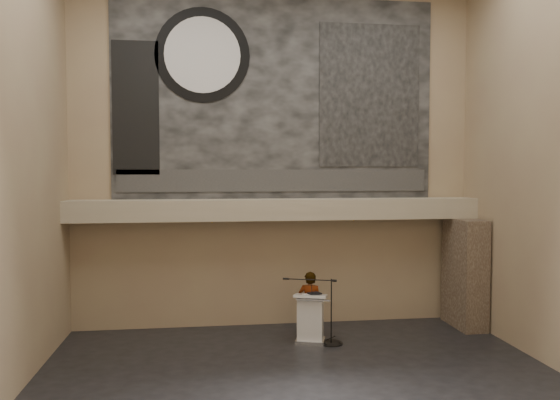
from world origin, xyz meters
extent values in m
plane|color=black|center=(0.00, 0.00, 0.00)|extent=(10.00, 10.00, 0.00)
cube|color=#8F745A|center=(0.00, 4.00, 4.25)|extent=(10.00, 0.02, 8.50)
cube|color=#8F745A|center=(0.00, -4.00, 4.25)|extent=(10.00, 0.02, 8.50)
cube|color=#8F745A|center=(-5.00, 0.00, 4.25)|extent=(0.02, 8.00, 8.50)
cube|color=gray|center=(0.00, 3.60, 2.95)|extent=(10.00, 0.80, 0.50)
cylinder|color=#B2893D|center=(-1.60, 3.55, 2.67)|extent=(0.04, 0.04, 0.06)
cylinder|color=#B2893D|center=(1.90, 3.55, 2.67)|extent=(0.04, 0.04, 0.06)
cube|color=black|center=(0.00, 3.97, 5.70)|extent=(8.00, 0.05, 5.00)
cube|color=#2B2B2B|center=(0.00, 3.93, 3.65)|extent=(7.76, 0.02, 0.55)
cylinder|color=black|center=(-1.80, 3.93, 6.70)|extent=(2.30, 0.02, 2.30)
cylinder|color=silver|center=(-1.80, 3.91, 6.70)|extent=(1.84, 0.02, 1.84)
cube|color=black|center=(2.40, 3.93, 5.80)|extent=(2.60, 0.02, 3.60)
cube|color=black|center=(-3.40, 3.93, 5.40)|extent=(1.10, 0.02, 3.20)
cube|color=#44362A|center=(4.65, 3.15, 1.35)|extent=(0.60, 1.40, 2.70)
cube|color=silver|center=(0.58, 2.39, 0.04)|extent=(0.76, 0.66, 0.08)
cube|color=silver|center=(0.58, 2.39, 0.56)|extent=(0.66, 0.55, 0.96)
cube|color=silver|center=(0.58, 2.37, 1.07)|extent=(0.84, 0.71, 0.13)
cube|color=black|center=(0.68, 2.39, 1.12)|extent=(0.33, 0.30, 0.04)
cube|color=silver|center=(0.52, 2.32, 1.10)|extent=(0.25, 0.31, 0.00)
imported|color=white|center=(0.65, 2.78, 0.77)|extent=(0.66, 0.56, 1.55)
cylinder|color=black|center=(1.03, 2.23, 0.01)|extent=(0.52, 0.52, 0.02)
cylinder|color=black|center=(1.03, 2.23, 0.74)|extent=(0.03, 0.03, 1.48)
cylinder|color=black|center=(0.54, 2.41, 1.44)|extent=(1.10, 0.40, 0.02)
camera|label=1|loc=(-1.74, -9.59, 3.88)|focal=35.00mm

